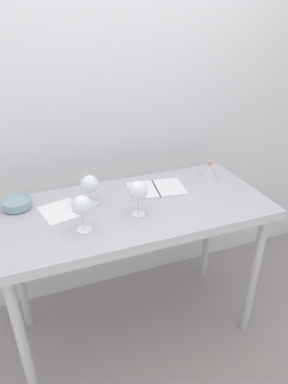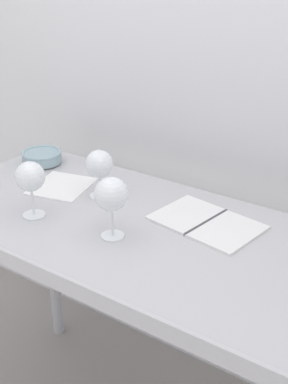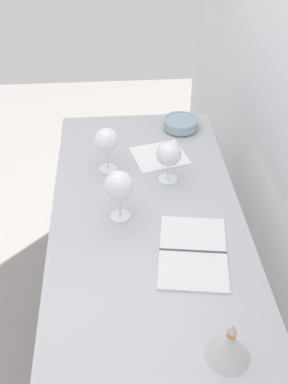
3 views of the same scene
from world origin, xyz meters
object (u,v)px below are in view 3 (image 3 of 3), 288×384
at_px(wine_glass_near_center, 119,186).
at_px(wine_glass_near_left, 106,141).
at_px(tasting_sheet_lower, 160,156).
at_px(open_notebook, 193,252).
at_px(wine_glass_far_left, 169,155).
at_px(tasting_bowl, 181,123).
at_px(decanter_funnel, 229,345).

bearing_deg(wine_glass_near_center, wine_glass_near_left, -172.34).
bearing_deg(tasting_sheet_lower, open_notebook, -8.80).
xyz_separation_m(wine_glass_near_center, wine_glass_far_left, (-0.19, 0.18, -0.02)).
height_order(wine_glass_near_left, open_notebook, wine_glass_near_left).
distance_m(wine_glass_near_center, tasting_sheet_lower, 0.41).
height_order(wine_glass_far_left, tasting_bowl, wine_glass_far_left).
bearing_deg(open_notebook, wine_glass_near_center, -121.85).
relative_size(wine_glass_near_left, decanter_funnel, 1.35).
xyz_separation_m(wine_glass_near_center, tasting_bowl, (-0.56, 0.28, -0.10)).
relative_size(wine_glass_near_center, decanter_funnel, 1.39).
relative_size(wine_glass_far_left, tasting_bowl, 1.08).
distance_m(wine_glass_near_left, wine_glass_near_center, 0.28).
bearing_deg(decanter_funnel, open_notebook, -175.14).
bearing_deg(wine_glass_far_left, tasting_bowl, 165.00).
bearing_deg(tasting_sheet_lower, wine_glass_far_left, -8.70).
bearing_deg(wine_glass_near_left, tasting_bowl, 131.10).
relative_size(tasting_bowl, decanter_funnel, 1.14).
xyz_separation_m(wine_glass_near_center, decanter_funnel, (0.54, 0.25, -0.09)).
height_order(wine_glass_near_left, decanter_funnel, wine_glass_near_left).
xyz_separation_m(wine_glass_near_left, wine_glass_near_center, (0.28, 0.04, 0.00)).
distance_m(open_notebook, tasting_bowl, 0.74).
height_order(open_notebook, decanter_funnel, decanter_funnel).
bearing_deg(decanter_funnel, wine_glass_near_center, -155.34).
relative_size(wine_glass_near_center, tasting_sheet_lower, 0.90).
xyz_separation_m(wine_glass_far_left, decanter_funnel, (0.74, 0.06, -0.07)).
xyz_separation_m(wine_glass_near_left, decanter_funnel, (0.82, 0.29, -0.08)).
xyz_separation_m(wine_glass_near_center, tasting_sheet_lower, (-0.35, 0.17, -0.13)).
distance_m(open_notebook, tasting_sheet_lower, 0.54).
bearing_deg(wine_glass_far_left, open_notebook, 5.20).
distance_m(wine_glass_near_left, wine_glass_far_left, 0.24).
height_order(wine_glass_near_left, wine_glass_far_left, wine_glass_near_left).
bearing_deg(tasting_bowl, wine_glass_far_left, -15.00).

